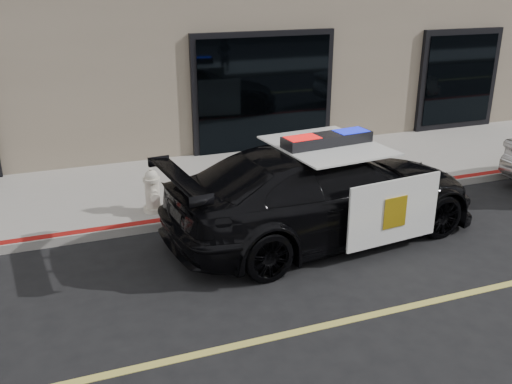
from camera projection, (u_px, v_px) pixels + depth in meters
name	position (u px, v px, depth m)	size (l,w,h in m)	color
ground	(508.00, 284.00, 8.01)	(120.00, 120.00, 0.00)	black
sidewalk_n	(334.00, 167.00, 12.57)	(60.00, 3.50, 0.15)	gray
police_car	(325.00, 191.00, 9.24)	(3.26, 5.77, 1.74)	black
fire_hydrant	(153.00, 192.00, 9.95)	(0.36, 0.49, 0.79)	beige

